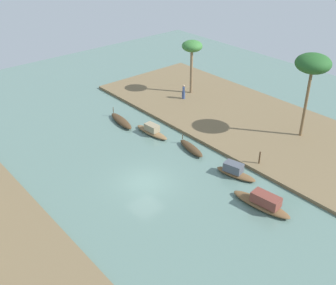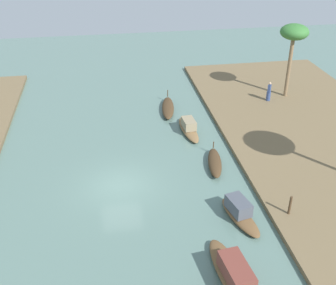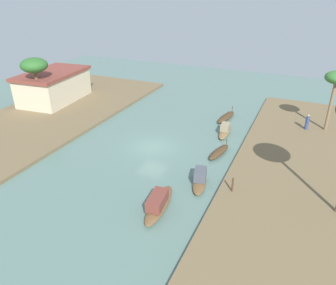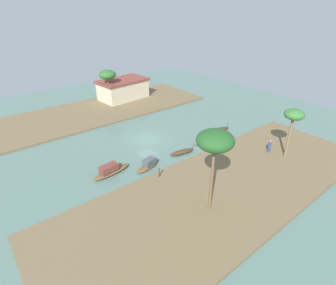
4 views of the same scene
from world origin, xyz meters
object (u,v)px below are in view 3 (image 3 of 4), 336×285
(sampan_with_tall_canopy, at_px, (158,203))
(sampan_near_left_bank, at_px, (225,130))
(sampan_downstream_large, at_px, (200,179))
(palm_tree_right_tall, at_px, (34,66))
(riverside_building, at_px, (54,86))
(sampan_midstream, at_px, (226,117))
(person_on_near_bank, at_px, (307,123))
(mooring_post, at_px, (233,185))
(sampan_with_red_awning, at_px, (219,152))

(sampan_with_tall_canopy, relative_size, sampan_near_left_bank, 1.17)
(sampan_downstream_large, bearing_deg, sampan_near_left_bank, -9.44)
(sampan_downstream_large, height_order, sampan_near_left_bank, sampan_downstream_large)
(palm_tree_right_tall, relative_size, riverside_building, 0.63)
(riverside_building, bearing_deg, sampan_midstream, -86.71)
(riverside_building, bearing_deg, sampan_downstream_large, -119.45)
(person_on_near_bank, distance_m, mooring_post, 15.03)
(sampan_midstream, xyz_separation_m, sampan_with_tall_canopy, (-18.11, -0.02, 0.21))
(sampan_midstream, xyz_separation_m, sampan_downstream_large, (-13.99, -1.63, 0.17))
(sampan_with_tall_canopy, bearing_deg, riverside_building, 50.00)
(mooring_post, relative_size, palm_tree_right_tall, 0.18)
(sampan_midstream, xyz_separation_m, sampan_with_red_awning, (-8.73, -1.67, 0.01))
(sampan_near_left_bank, bearing_deg, palm_tree_right_tall, 93.55)
(sampan_midstream, bearing_deg, sampan_downstream_large, -164.78)
(sampan_midstream, height_order, mooring_post, mooring_post)
(sampan_with_red_awning, bearing_deg, mooring_post, -144.35)
(sampan_near_left_bank, bearing_deg, sampan_downstream_large, 179.53)
(mooring_post, height_order, riverside_building, riverside_building)
(palm_tree_right_tall, bearing_deg, sampan_midstream, -71.72)
(mooring_post, distance_m, riverside_building, 28.65)
(sampan_with_tall_canopy, bearing_deg, sampan_with_red_awning, -16.63)
(sampan_downstream_large, distance_m, person_on_near_bank, 15.67)
(sampan_midstream, relative_size, riverside_building, 0.43)
(sampan_with_red_awning, relative_size, person_on_near_bank, 2.16)
(person_on_near_bank, bearing_deg, sampan_with_red_awning, -3.16)
(palm_tree_right_tall, bearing_deg, sampan_with_red_awning, -94.25)
(riverside_building, bearing_deg, mooring_post, -118.03)
(sampan_downstream_large, bearing_deg, palm_tree_right_tall, 59.65)
(sampan_downstream_large, bearing_deg, person_on_near_bank, -40.18)
(sampan_with_red_awning, relative_size, mooring_post, 3.14)
(sampan_midstream, height_order, sampan_near_left_bank, sampan_midstream)
(palm_tree_right_tall, bearing_deg, sampan_with_tall_canopy, -117.53)
(person_on_near_bank, bearing_deg, mooring_post, 18.67)
(palm_tree_right_tall, bearing_deg, mooring_post, -106.07)
(mooring_post, bearing_deg, sampan_midstream, 16.60)
(person_on_near_bank, bearing_deg, sampan_near_left_bank, -27.68)
(sampan_with_red_awning, distance_m, sampan_downstream_large, 5.26)
(sampan_with_red_awning, relative_size, sampan_downstream_large, 0.98)
(sampan_downstream_large, bearing_deg, riverside_building, 52.85)
(sampan_midstream, distance_m, mooring_post, 15.02)
(sampan_midstream, distance_m, sampan_with_tall_canopy, 18.11)
(sampan_with_red_awning, relative_size, sampan_near_left_bank, 0.86)
(sampan_near_left_bank, height_order, riverside_building, riverside_building)
(sampan_midstream, distance_m, sampan_near_left_bank, 4.01)
(sampan_with_tall_canopy, height_order, riverside_building, riverside_building)
(person_on_near_bank, bearing_deg, sampan_with_tall_canopy, 10.10)
(sampan_midstream, xyz_separation_m, person_on_near_bank, (-0.01, -8.68, 0.75))
(sampan_with_red_awning, bearing_deg, palm_tree_right_tall, 96.53)
(sampan_midstream, distance_m, sampan_downstream_large, 14.08)
(person_on_near_bank, bearing_deg, sampan_downstream_large, 8.90)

